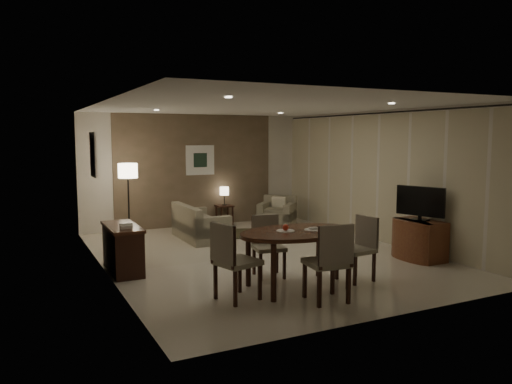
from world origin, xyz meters
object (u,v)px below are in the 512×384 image
tv_cabinet (420,240)px  chair_far (269,247)px  chair_near (327,262)px  chair_right (356,249)px  armchair (277,211)px  console_desk (123,249)px  floor_lamp (129,201)px  sofa (200,222)px  dining_table (298,259)px  side_table (224,215)px  chair_left (237,261)px

tv_cabinet → chair_far: bearing=176.2°
chair_near → chair_far: 1.36m
chair_right → armchair: (1.17, 4.59, -0.12)m
console_desk → floor_lamp: bearing=75.8°
sofa → armchair: 2.30m
tv_cabinet → dining_table: 2.85m
console_desk → floor_lamp: size_ratio=0.75×
chair_near → side_table: size_ratio=2.16×
armchair → floor_lamp: 3.56m
chair_near → chair_far: bearing=-77.7°
chair_right → side_table: (0.09, 5.31, -0.24)m
chair_right → sofa: (-1.04, 3.94, -0.12)m
dining_table → chair_near: bearing=-86.9°
console_desk → chair_left: 2.35m
dining_table → chair_left: bearing=-174.9°
console_desk → sofa: bearing=43.1°
chair_left → armchair: bearing=-49.2°
chair_left → sofa: 4.06m
tv_cabinet → chair_left: (-3.80, -0.58, 0.17)m
console_desk → armchair: console_desk is taller
dining_table → chair_right: size_ratio=1.83×
chair_right → floor_lamp: 5.31m
tv_cabinet → sofa: 4.44m
chair_right → chair_near: bearing=-64.1°
chair_far → dining_table: bearing=-70.0°
tv_cabinet → sofa: (-2.88, 3.38, 0.02)m
floor_lamp → side_table: bearing=13.0°
chair_far → side_table: 4.71m
side_table → floor_lamp: size_ratio=0.31×
dining_table → chair_left: 1.00m
chair_left → armchair: size_ratio=1.30×
chair_far → armchair: chair_far is taller
floor_lamp → dining_table: bearing=-73.4°
chair_near → sofa: chair_near is taller
armchair → chair_right: bearing=-60.2°
dining_table → chair_far: 0.69m
chair_left → floor_lamp: floor_lamp is taller
dining_table → side_table: size_ratio=3.61×
tv_cabinet → chair_right: chair_right is taller
console_desk → chair_near: chair_near is taller
tv_cabinet → chair_far: chair_far is taller
dining_table → armchair: 5.00m
console_desk → sofa: size_ratio=0.77×
dining_table → armchair: bearing=64.7°
chair_left → sofa: (0.92, 3.95, -0.16)m
chair_near → armchair: 5.59m
side_table → floor_lamp: (-2.45, -0.56, 0.56)m
chair_far → floor_lamp: floor_lamp is taller
tv_cabinet → armchair: armchair is taller
side_table → chair_left: bearing=-111.0°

